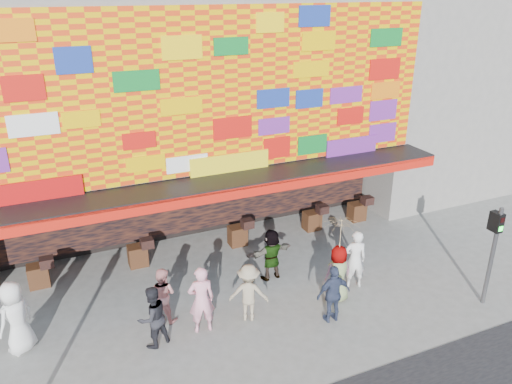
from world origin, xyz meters
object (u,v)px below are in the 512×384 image
(ped_a, at_px, (16,317))
(parasol, at_px, (341,234))
(ped_h, at_px, (355,259))
(ped_g, at_px, (338,274))
(ped_d, at_px, (249,293))
(ped_c, at_px, (152,317))
(ped_b, at_px, (201,300))
(ped_i, at_px, (162,295))
(signal_right, at_px, (494,246))
(ped_f, at_px, (271,254))
(ped_e, at_px, (333,294))

(ped_a, distance_m, parasol, 8.58)
(ped_h, bearing_deg, ped_g, 43.66)
(ped_a, xyz_separation_m, ped_d, (5.71, -1.12, -0.14))
(ped_a, height_order, ped_c, ped_a)
(ped_b, xyz_separation_m, ped_c, (-1.30, -0.06, -0.12))
(ped_b, distance_m, ped_i, 1.21)
(signal_right, xyz_separation_m, ped_i, (-8.64, 2.94, -1.07))
(ped_i, bearing_deg, ped_g, -153.39)
(ped_a, relative_size, parasol, 1.04)
(ped_c, bearing_deg, ped_g, 157.51)
(ped_a, bearing_deg, ped_b, 124.34)
(ped_f, xyz_separation_m, ped_i, (-3.59, -0.73, -0.04))
(ped_e, xyz_separation_m, ped_g, (0.62, 0.77, 0.03))
(ped_d, height_order, ped_f, ped_d)
(ped_b, bearing_deg, ped_h, -172.00)
(ped_e, bearing_deg, ped_h, -139.86)
(ped_a, distance_m, ped_b, 4.53)
(ped_g, bearing_deg, ped_h, -151.56)
(ped_f, height_order, ped_h, ped_h)
(ped_d, bearing_deg, ped_e, -179.08)
(ped_f, bearing_deg, ped_c, 16.92)
(ped_g, bearing_deg, ped_c, 0.36)
(parasol, bearing_deg, ped_f, 123.73)
(ped_c, distance_m, ped_i, 1.04)
(ped_e, distance_m, ped_f, 2.68)
(ped_f, bearing_deg, ped_a, -1.20)
(signal_right, relative_size, parasol, 1.62)
(ped_a, bearing_deg, signal_right, 123.79)
(ped_h, relative_size, ped_i, 1.17)
(ped_c, height_order, ped_e, ped_e)
(ped_c, xyz_separation_m, ped_h, (6.16, 0.23, 0.09))
(ped_b, relative_size, ped_i, 1.21)
(ped_b, distance_m, parasol, 4.18)
(ped_h, height_order, ped_i, ped_h)
(ped_f, relative_size, ped_i, 1.05)
(ped_h, distance_m, ped_i, 5.73)
(ped_f, bearing_deg, ped_i, 6.23)
(ped_d, height_order, ped_h, ped_h)
(ped_e, relative_size, ped_h, 0.91)
(ped_d, bearing_deg, ped_h, -150.14)
(signal_right, distance_m, parasol, 4.24)
(ped_i, relative_size, parasol, 0.85)
(ped_a, bearing_deg, ped_i, 134.71)
(ped_c, bearing_deg, ped_d, 160.17)
(ped_a, xyz_separation_m, ped_i, (3.57, -0.23, -0.18))
(ped_a, relative_size, ped_h, 1.05)
(ped_f, bearing_deg, parasol, 118.53)
(ped_f, distance_m, parasol, 2.58)
(ped_i, bearing_deg, ped_f, -128.93)
(ped_c, distance_m, parasol, 5.46)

